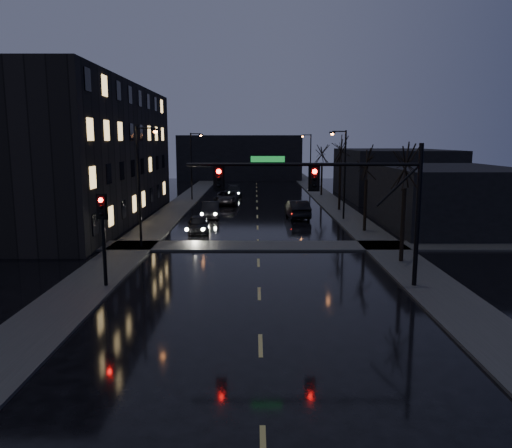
{
  "coord_description": "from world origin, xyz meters",
  "views": [
    {
      "loc": [
        -0.18,
        -14.58,
        7.12
      ],
      "look_at": [
        -0.15,
        8.75,
        3.2
      ],
      "focal_mm": 35.0,
      "sensor_mm": 36.0,
      "label": 1
    }
  ],
  "objects_px": {
    "oncoming_car_a": "(198,224)",
    "oncoming_car_b": "(211,210)",
    "oncoming_car_c": "(227,198)",
    "lead_car": "(297,209)",
    "oncoming_car_d": "(234,191)"
  },
  "relations": [
    {
      "from": "oncoming_car_a",
      "to": "oncoming_car_c",
      "type": "distance_m",
      "value": 17.61
    },
    {
      "from": "oncoming_car_c",
      "to": "lead_car",
      "type": "distance_m",
      "value": 12.34
    },
    {
      "from": "oncoming_car_a",
      "to": "oncoming_car_c",
      "type": "bearing_deg",
      "value": 79.53
    },
    {
      "from": "oncoming_car_c",
      "to": "oncoming_car_d",
      "type": "xyz_separation_m",
      "value": [
        0.5,
        8.04,
        -0.06
      ]
    },
    {
      "from": "oncoming_car_a",
      "to": "oncoming_car_b",
      "type": "relative_size",
      "value": 0.91
    },
    {
      "from": "oncoming_car_d",
      "to": "lead_car",
      "type": "distance_m",
      "value": 19.29
    },
    {
      "from": "oncoming_car_b",
      "to": "lead_car",
      "type": "height_order",
      "value": "lead_car"
    },
    {
      "from": "oncoming_car_a",
      "to": "oncoming_car_d",
      "type": "bearing_deg",
      "value": 79.65
    },
    {
      "from": "oncoming_car_c",
      "to": "oncoming_car_d",
      "type": "distance_m",
      "value": 8.06
    },
    {
      "from": "oncoming_car_c",
      "to": "lead_car",
      "type": "xyz_separation_m",
      "value": [
        7.12,
        -10.08,
        0.07
      ]
    },
    {
      "from": "lead_car",
      "to": "oncoming_car_a",
      "type": "bearing_deg",
      "value": 36.8
    },
    {
      "from": "oncoming_car_d",
      "to": "oncoming_car_a",
      "type": "bearing_deg",
      "value": -97.65
    },
    {
      "from": "oncoming_car_a",
      "to": "oncoming_car_b",
      "type": "bearing_deg",
      "value": 81.38
    },
    {
      "from": "oncoming_car_c",
      "to": "lead_car",
      "type": "bearing_deg",
      "value": -53.71
    },
    {
      "from": "oncoming_car_c",
      "to": "oncoming_car_b",
      "type": "bearing_deg",
      "value": -94.36
    }
  ]
}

